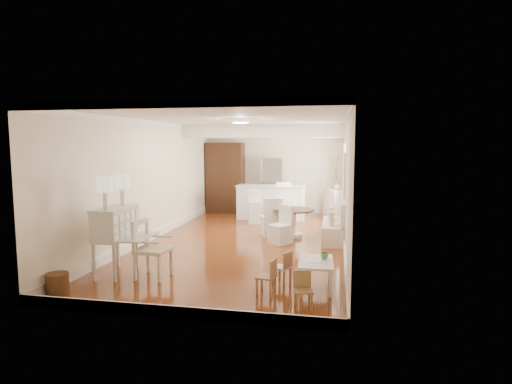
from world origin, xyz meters
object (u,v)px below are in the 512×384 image
(slip_chair_far, at_px, (272,217))
(pantry_cabinet, at_px, (225,178))
(kids_chair_c, at_px, (303,290))
(secretary_bureau, at_px, (116,241))
(fridge, at_px, (282,186))
(bar_stool_left, at_px, (255,206))
(sideboard, at_px, (335,204))
(wicker_basket, at_px, (58,284))
(kids_table, at_px, (316,274))
(dining_table, at_px, (293,223))
(gustavian_armchair, at_px, (153,249))
(slip_chair_near, at_px, (280,225))
(bar_stool_right, at_px, (284,202))
(breakfast_counter, at_px, (271,202))
(kids_chair_a, at_px, (266,276))
(kids_chair_b, at_px, (282,267))

(slip_chair_far, bearing_deg, pantry_cabinet, -78.43)
(kids_chair_c, bearing_deg, secretary_bureau, 149.81)
(fridge, bearing_deg, bar_stool_left, -106.61)
(sideboard, bearing_deg, wicker_basket, -139.82)
(kids_table, distance_m, pantry_cabinet, 7.92)
(wicker_basket, height_order, dining_table, dining_table)
(gustavian_armchair, height_order, slip_chair_near, gustavian_armchair)
(slip_chair_near, height_order, pantry_cabinet, pantry_cabinet)
(bar_stool_left, distance_m, sideboard, 2.57)
(secretary_bureau, bearing_deg, bar_stool_right, 67.16)
(gustavian_armchair, bearing_deg, breakfast_counter, -6.11)
(kids_table, bearing_deg, pantry_cabinet, 115.29)
(kids_table, height_order, dining_table, dining_table)
(kids_table, bearing_deg, fridge, 101.65)
(gustavian_armchair, xyz_separation_m, sideboard, (2.98, 6.52, -0.05))
(wicker_basket, relative_size, fridge, 0.18)
(kids_chair_a, distance_m, bar_stool_right, 6.23)
(pantry_cabinet, bearing_deg, gustavian_armchair, -84.99)
(gustavian_armchair, distance_m, dining_table, 4.15)
(secretary_bureau, bearing_deg, slip_chair_far, 57.80)
(kids_chair_c, relative_size, bar_stool_left, 0.52)
(sideboard, bearing_deg, gustavian_armchair, -136.27)
(kids_table, relative_size, sideboard, 0.96)
(slip_chair_near, xyz_separation_m, breakfast_counter, (-0.71, 3.11, 0.08))
(secretary_bureau, relative_size, kids_table, 1.33)
(breakfast_counter, xyz_separation_m, bar_stool_right, (0.44, -0.25, 0.05))
(kids_chair_b, relative_size, slip_chair_far, 0.57)
(slip_chair_far, distance_m, sideboard, 3.21)
(dining_table, bearing_deg, bar_stool_left, 127.88)
(gustavian_armchair, relative_size, kids_chair_c, 1.91)
(slip_chair_near, xyz_separation_m, sideboard, (1.19, 3.64, 0.01))
(kids_chair_a, height_order, slip_chair_far, slip_chair_far)
(kids_chair_b, height_order, sideboard, sideboard)
(dining_table, relative_size, fridge, 0.56)
(bar_stool_left, bearing_deg, kids_table, -82.72)
(kids_chair_c, distance_m, bar_stool_right, 6.74)
(kids_chair_a, relative_size, slip_chair_far, 0.59)
(breakfast_counter, bearing_deg, kids_chair_a, -81.73)
(secretary_bureau, relative_size, slip_chair_near, 1.36)
(kids_chair_c, xyz_separation_m, dining_table, (-0.61, 4.54, 0.09))
(secretary_bureau, bearing_deg, kids_table, -2.82)
(kids_table, bearing_deg, secretary_bureau, 178.45)
(slip_chair_far, relative_size, breakfast_counter, 0.47)
(slip_chair_far, bearing_deg, kids_table, 88.95)
(kids_chair_c, bearing_deg, kids_chair_b, 98.89)
(sideboard, bearing_deg, kids_chair_c, -114.52)
(wicker_basket, distance_m, kids_chair_b, 3.46)
(kids_chair_c, height_order, slip_chair_far, slip_chair_far)
(kids_chair_b, height_order, bar_stool_right, bar_stool_right)
(slip_chair_near, relative_size, sideboard, 0.94)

